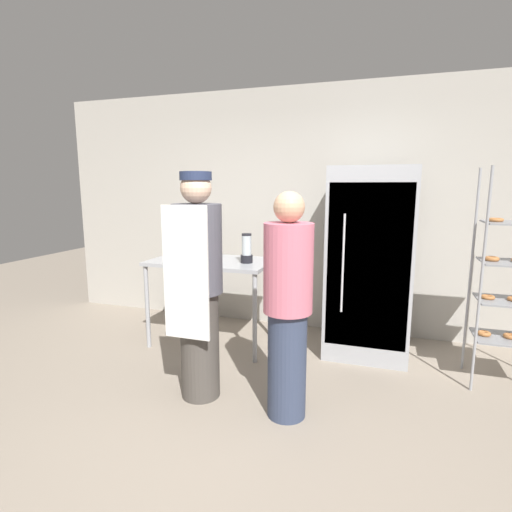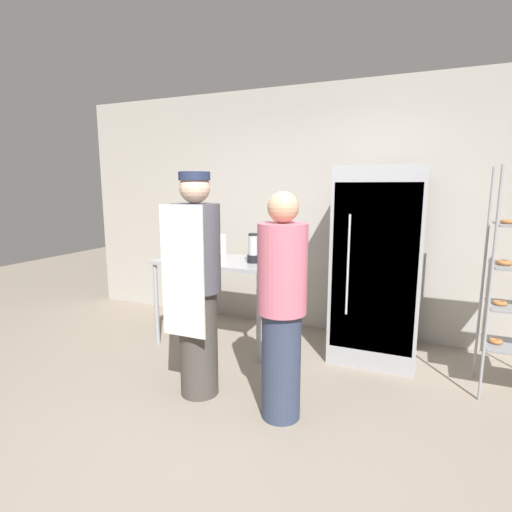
{
  "view_description": "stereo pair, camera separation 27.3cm",
  "coord_description": "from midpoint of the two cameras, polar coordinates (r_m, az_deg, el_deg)",
  "views": [
    {
      "loc": [
        0.82,
        -2.33,
        1.65
      ],
      "look_at": [
        -0.16,
        0.66,
        1.1
      ],
      "focal_mm": 28.0,
      "sensor_mm": 36.0,
      "label": 1
    },
    {
      "loc": [
        1.07,
        -2.24,
        1.65
      ],
      "look_at": [
        -0.16,
        0.66,
        1.1
      ],
      "focal_mm": 28.0,
      "sensor_mm": 36.0,
      "label": 2
    }
  ],
  "objects": [
    {
      "name": "ground_plane",
      "position": [
        2.97,
        0.57,
        -23.76
      ],
      "size": [
        14.0,
        14.0,
        0.0
      ],
      "primitive_type": "plane",
      "color": "gray"
    },
    {
      "name": "back_wall",
      "position": [
        4.63,
        11.38,
        6.33
      ],
      "size": [
        6.4,
        0.12,
        2.74
      ],
      "primitive_type": "cube",
      "color": "#ADA89E",
      "rests_on": "ground_plane"
    },
    {
      "name": "refrigerator",
      "position": [
        3.99,
        18.91,
        -1.19
      ],
      "size": [
        0.78,
        0.75,
        1.83
      ],
      "color": "#9EA0A5",
      "rests_on": "ground_plane"
    },
    {
      "name": "prep_counter",
      "position": [
        4.17,
        -3.39,
        -1.78
      ],
      "size": [
        1.24,
        0.72,
        0.9
      ],
      "color": "#9EA0A5",
      "rests_on": "ground_plane"
    },
    {
      "name": "donut_box",
      "position": [
        4.19,
        -4.68,
        0.25
      ],
      "size": [
        0.26,
        0.21,
        0.26
      ],
      "color": "silver",
      "rests_on": "prep_counter"
    },
    {
      "name": "blender_pitcher",
      "position": [
        3.95,
        1.58,
        0.9
      ],
      "size": [
        0.12,
        0.12,
        0.29
      ],
      "color": "black",
      "rests_on": "prep_counter"
    },
    {
      "name": "person_baker",
      "position": [
        3.09,
        -5.96,
        -3.89
      ],
      "size": [
        0.37,
        0.39,
        1.75
      ],
      "color": "#47423D",
      "rests_on": "ground_plane"
    },
    {
      "name": "person_customer",
      "position": [
        2.8,
        6.54,
        -7.24
      ],
      "size": [
        0.34,
        0.34,
        1.62
      ],
      "color": "#333D56",
      "rests_on": "ground_plane"
    }
  ]
}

